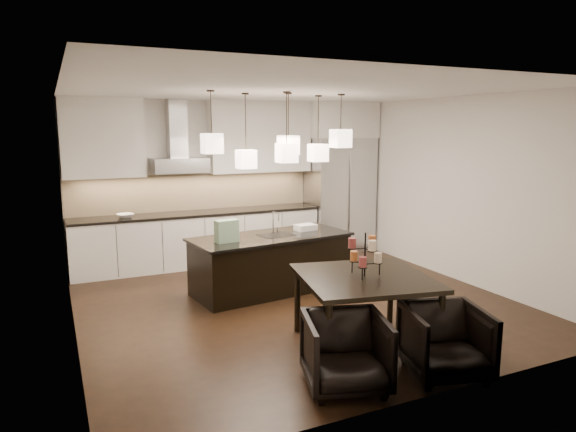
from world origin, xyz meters
name	(u,v)px	position (x,y,z in m)	size (l,w,h in m)	color
floor	(294,302)	(0.00, 0.00, -0.01)	(5.50, 5.50, 0.02)	black
ceiling	(295,89)	(0.00, 0.00, 2.81)	(5.50, 5.50, 0.02)	white
wall_back	(228,181)	(0.00, 2.76, 1.40)	(5.50, 0.02, 2.80)	silver
wall_front	(438,240)	(0.00, -2.76, 1.40)	(5.50, 0.02, 2.80)	silver
wall_left	(66,214)	(-2.76, 0.00, 1.40)	(0.02, 5.50, 2.80)	silver
wall_right	(456,189)	(2.76, 0.00, 1.40)	(0.02, 5.50, 2.80)	silver
refrigerator	(339,195)	(2.10, 2.38, 1.07)	(1.20, 0.72, 2.15)	#B7B7BA
fridge_panel	(341,120)	(2.10, 2.38, 2.47)	(1.26, 0.72, 0.65)	silver
lower_cabinets	(200,240)	(-0.62, 2.43, 0.44)	(4.21, 0.62, 0.88)	silver
countertop	(200,213)	(-0.62, 2.43, 0.90)	(4.21, 0.66, 0.04)	black
backsplash	(194,192)	(-0.62, 2.73, 1.24)	(4.21, 0.02, 0.63)	beige
upper_cab_left	(102,138)	(-2.10, 2.57, 2.17)	(1.25, 0.35, 1.25)	silver
upper_cab_right	(260,137)	(0.55, 2.57, 2.17)	(1.86, 0.35, 1.25)	silver
hood_canopy	(180,165)	(-0.93, 2.48, 1.72)	(0.90, 0.52, 0.24)	#B7B7BA
hood_chimney	(177,129)	(-0.93, 2.59, 2.32)	(0.30, 0.28, 0.96)	#B7B7BA
fruit_bowl	(125,216)	(-1.85, 2.38, 0.95)	(0.26, 0.26, 0.06)	silver
island_body	(271,264)	(-0.09, 0.59, 0.39)	(2.21, 0.89, 0.78)	black
island_top	(271,237)	(-0.09, 0.59, 0.80)	(2.28, 0.96, 0.04)	black
faucet	(273,222)	(-0.01, 0.69, 0.98)	(0.09, 0.21, 0.34)	silver
tote_bag	(227,231)	(-0.79, 0.44, 0.96)	(0.30, 0.16, 0.30)	#1D6A35
food_container	(306,227)	(0.53, 0.73, 0.86)	(0.30, 0.21, 0.09)	silver
dining_table	(364,312)	(0.04, -1.62, 0.39)	(1.32, 1.32, 0.79)	black
candelabra	(365,254)	(0.04, -1.62, 1.02)	(0.38, 0.38, 0.46)	black
candle_a	(378,258)	(0.18, -1.65, 0.98)	(0.08, 0.08, 0.11)	beige
candle_b	(354,256)	(-0.01, -1.49, 0.98)	(0.08, 0.08, 0.11)	#C1632D
candle_c	(363,262)	(-0.06, -1.73, 0.98)	(0.08, 0.08, 0.11)	brown
candle_d	(372,240)	(0.17, -1.56, 1.15)	(0.08, 0.08, 0.11)	#C1632D
candle_e	(352,243)	(-0.09, -1.58, 1.15)	(0.08, 0.08, 0.11)	brown
candle_f	(372,246)	(0.03, -1.76, 1.15)	(0.08, 0.08, 0.11)	beige
armchair_left	(346,352)	(-0.59, -2.30, 0.34)	(0.72, 0.74, 0.67)	black
armchair_right	(446,342)	(0.38, -2.50, 0.34)	(0.72, 0.74, 0.67)	black
pendant_a	(212,144)	(-0.97, 0.45, 2.13)	(0.24, 0.24, 0.26)	#FFE4CE
pendant_b	(246,159)	(-0.39, 0.75, 1.90)	(0.24, 0.24, 0.26)	#FFE4CE
pendant_c	(288,145)	(0.11, 0.43, 2.10)	(0.24, 0.24, 0.26)	#FFE4CE
pendant_d	(318,153)	(0.75, 0.76, 1.96)	(0.24, 0.24, 0.26)	#FFE4CE
pendant_e	(341,138)	(0.90, 0.36, 2.18)	(0.24, 0.24, 0.26)	#FFE4CE
pendant_f	(287,153)	(0.00, 0.25, 2.00)	(0.24, 0.24, 0.26)	#FFE4CE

